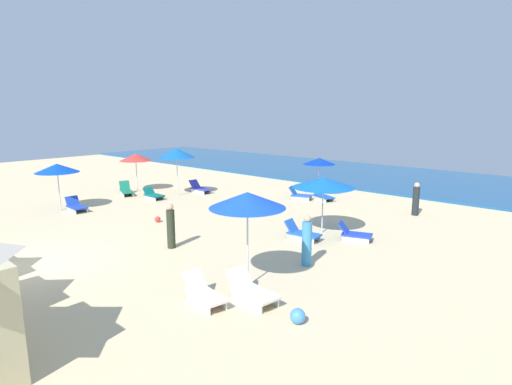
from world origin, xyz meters
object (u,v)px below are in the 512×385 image
Objects in this scene: lounge_chair_3_0 at (126,191)px; beachgoer_1 at (416,200)px; umbrella_0 at (323,183)px; lounge_chair_2_1 at (200,188)px; beachgoer_0 at (171,227)px; lounge_chair_1_0 at (252,291)px; lounge_chair_5_0 at (323,196)px; umbrella_1 at (247,200)px; beach_ball_0 at (298,316)px; lounge_chair_0_1 at (302,233)px; lounge_chair_1_1 at (204,294)px; umbrella_4 at (57,168)px; lounge_chair_0_0 at (354,234)px; umbrella_3 at (136,157)px; beach_ball_1 at (158,219)px; lounge_chair_4_0 at (76,206)px; lounge_chair_5_1 at (300,195)px; beachgoer_2 at (307,242)px; umbrella_5 at (319,161)px; umbrella_2 at (177,153)px; lounge_chair_2_0 at (153,195)px.

beachgoer_1 is at bearing -44.04° from lounge_chair_3_0.
umbrella_0 is at bearing -63.21° from lounge_chair_3_0.
beachgoer_0 is at bearing -134.73° from lounge_chair_2_1.
lounge_chair_5_0 is (-5.38, 11.76, -0.05)m from lounge_chair_1_0.
beachgoer_0 is (7.00, -7.36, 0.53)m from lounge_chair_2_1.
umbrella_1 is 7.47× the size of beach_ball_0.
beachgoer_1 is (1.79, 6.66, 0.49)m from lounge_chair_0_1.
lounge_chair_1_1 is 4.74m from beachgoer_0.
beachgoer_1 is (4.73, 10.55, -0.04)m from beachgoer_0.
beachgoer_0 is (-3.02, -5.19, -1.27)m from umbrella_0.
lounge_chair_2_1 is 4.16× the size of beach_ball_0.
beach_ball_0 is at bearing -4.63° from umbrella_4.
umbrella_4 reaches higher than lounge_chair_0_0.
umbrella_4 is (1.40, -5.27, 0.02)m from umbrella_3.
umbrella_1 is 3.34m from beach_ball_0.
beach_ball_1 is (-3.28, 1.72, -0.66)m from beachgoer_0.
umbrella_0 reaches higher than beach_ball_0.
lounge_chair_5_1 is (6.58, 9.48, 0.01)m from lounge_chair_4_0.
umbrella_3 is at bearing 158.44° from umbrella_1.
umbrella_0 is 1.59× the size of lounge_chair_1_0.
umbrella_3 reaches higher than umbrella_0.
lounge_chair_1_0 is at bearing 116.48° from beachgoer_2.
umbrella_3 is 1.03× the size of umbrella_5.
beach_ball_1 is at bearing 18.25° from umbrella_4.
lounge_chair_5_0 is at bearing 32.42° from lounge_chair_1_0.
lounge_chair_3_0 is 0.97× the size of lounge_chair_5_0.
lounge_chair_4_0 is at bearing 176.04° from umbrella_1.
lounge_chair_3_0 is 0.68× the size of umbrella_5.
lounge_chair_2_1 is 7.35m from lounge_chair_5_0.
beachgoer_1 is at bearing 20.88° from umbrella_2.
lounge_chair_5_0 reaches higher than beach_ball_0.
umbrella_4 is at bearing -75.07° from umbrella_3.
beachgoer_1 is at bearing 87.69° from umbrella_1.
beachgoer_0 is (-4.48, -5.14, 0.53)m from lounge_chair_0_0.
lounge_chair_3_0 is at bearing 28.46° from lounge_chair_4_0.
lounge_chair_5_1 is (-4.31, 5.85, 0.00)m from lounge_chair_0_1.
beach_ball_1 is at bearing 19.57° from beachgoer_2.
umbrella_1 is at bearing -171.82° from lounge_chair_5_1.
lounge_chair_0_0 is 0.91× the size of lounge_chair_2_1.
lounge_chair_0_1 reaches higher than lounge_chair_5_0.
beach_ball_0 is (1.98, -3.19, -0.60)m from beachgoer_2.
beachgoer_1 reaches higher than lounge_chair_2_0.
umbrella_4 reaches higher than umbrella_5.
lounge_chair_1_0 is (0.74, -0.65, -2.20)m from umbrella_1.
umbrella_4 is 1.41× the size of beachgoer_0.
umbrella_0 is 6.57m from lounge_chair_5_1.
umbrella_3 is 0.99× the size of umbrella_4.
lounge_chair_4_0 is (0.89, 0.37, -1.84)m from umbrella_4.
lounge_chair_2_1 is at bearing 60.25° from lounge_chair_0_0.
lounge_chair_2_0 is (-12.54, 5.65, -0.04)m from lounge_chair_1_0.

